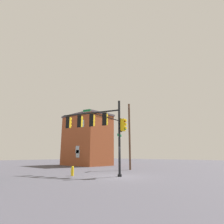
{
  "coord_description": "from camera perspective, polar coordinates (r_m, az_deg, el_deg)",
  "views": [
    {
      "loc": [
        -10.92,
        12.82,
        1.81
      ],
      "look_at": [
        0.52,
        0.4,
        5.62
      ],
      "focal_mm": 30.42,
      "sensor_mm": 36.0,
      "label": 1
    }
  ],
  "objects": [
    {
      "name": "fire_hydrant",
      "position": [
        17.85,
        -11.81,
        -16.97
      ],
      "size": [
        0.33,
        0.24,
        0.83
      ],
      "color": "yellow",
      "rests_on": "ground_plane"
    },
    {
      "name": "utility_pole",
      "position": [
        24.49,
        5.29,
        -6.69
      ],
      "size": [
        1.09,
        1.57,
        8.37
      ],
      "color": "brown",
      "rests_on": "ground_plane"
    },
    {
      "name": "brick_building",
      "position": [
        34.73,
        -7.55,
        -8.26
      ],
      "size": [
        8.46,
        5.75,
        8.88
      ],
      "color": "#994828",
      "rests_on": "ground_plane"
    },
    {
      "name": "ground_plane",
      "position": [
        16.94,
        2.33,
        -18.85
      ],
      "size": [
        120.0,
        120.0,
        0.0
      ],
      "primitive_type": "plane",
      "color": "#43414A"
    },
    {
      "name": "signal_pole_assembly",
      "position": [
        18.06,
        -4.22,
        -3.73
      ],
      "size": [
        6.75,
        2.4,
        6.66
      ],
      "color": "black",
      "rests_on": "ground_plane"
    }
  ]
}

